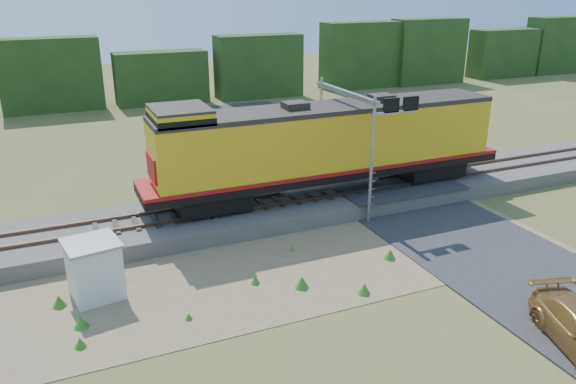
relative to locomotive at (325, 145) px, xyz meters
name	(u,v)px	position (x,y,z in m)	size (l,w,h in m)	color
ground	(329,264)	(-2.78, -6.00, -3.51)	(140.00, 140.00, 0.00)	#475123
ballast	(276,208)	(-2.78, 0.00, -3.11)	(70.00, 5.00, 0.80)	slate
rails	(276,199)	(-2.78, 0.00, -2.63)	(70.00, 1.54, 0.16)	brown
dirt_shoulder	(282,267)	(-4.78, -5.50, -3.49)	(26.00, 8.00, 0.03)	#8C7754
road	(449,229)	(4.22, -5.26, -3.42)	(7.00, 66.00, 0.86)	#38383A
tree_line_north	(155,72)	(-2.78, 32.00, -0.44)	(130.00, 3.00, 6.50)	#1C3C15
weed_clumps	(252,279)	(-6.28, -5.90, -3.51)	(15.00, 6.20, 0.56)	#367320
locomotive	(325,145)	(0.00, 0.00, 0.00)	(19.99, 3.05, 5.16)	black
shed	(94,269)	(-12.24, -4.78, -2.33)	(2.25, 2.25, 2.32)	silver
signal_gantry	(357,118)	(1.46, -0.65, 1.41)	(2.58, 6.20, 6.51)	gray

